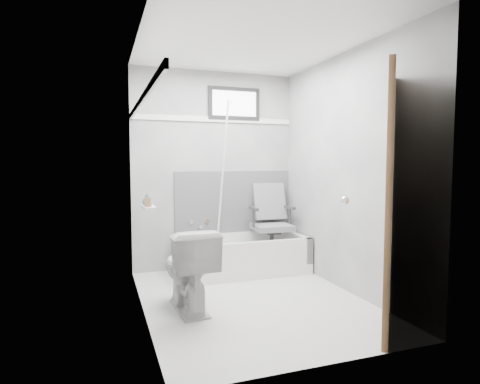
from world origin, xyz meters
name	(u,v)px	position (x,y,z in m)	size (l,w,h in m)	color
floor	(252,300)	(0.00, 0.00, 0.00)	(2.60, 2.60, 0.00)	white
ceiling	(253,40)	(0.00, 0.00, 2.40)	(2.60, 2.60, 0.00)	silver
wall_back	(214,170)	(0.00, 1.30, 1.20)	(2.00, 0.02, 2.40)	slate
wall_front	(328,178)	(0.00, -1.30, 1.20)	(2.00, 0.02, 2.40)	slate
wall_left	(142,174)	(-1.00, 0.00, 1.20)	(0.02, 2.60, 2.40)	slate
wall_right	(345,172)	(1.00, 0.00, 1.20)	(0.02, 2.60, 2.40)	slate
bathtub	(242,255)	(0.23, 0.93, 0.21)	(1.50, 0.70, 0.42)	white
office_chair	(272,221)	(0.63, 0.98, 0.58)	(0.53, 0.53, 0.92)	slate
toilet	(188,269)	(-0.62, -0.03, 0.36)	(0.41, 0.73, 0.72)	silver
door	(447,205)	(0.98, -1.28, 1.00)	(0.78, 0.78, 2.00)	brown
window	(234,104)	(0.25, 1.29, 2.02)	(0.66, 0.04, 0.40)	black
backerboard	(234,202)	(0.25, 1.29, 0.80)	(1.50, 0.02, 0.78)	#4C4C4F
trim_back	(215,119)	(0.00, 1.29, 1.82)	(2.00, 0.02, 0.06)	white
trim_left	(142,100)	(-0.99, 0.00, 1.82)	(0.02, 2.60, 0.06)	white
pole	(222,184)	(0.02, 1.06, 1.05)	(0.02, 0.02, 1.95)	white
shelf	(148,207)	(-0.93, 0.17, 0.90)	(0.10, 0.32, 0.03)	silver
soap_bottle_a	(148,201)	(-0.94, 0.09, 0.97)	(0.05, 0.05, 0.12)	olive
soap_bottle_b	(146,200)	(-0.94, 0.23, 0.96)	(0.08, 0.08, 0.10)	slate
faucet	(200,224)	(-0.20, 1.27, 0.55)	(0.26, 0.10, 0.16)	silver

